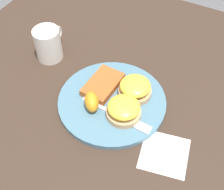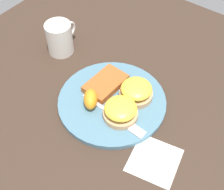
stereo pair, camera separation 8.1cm
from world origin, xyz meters
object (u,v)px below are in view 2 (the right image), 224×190
(hashbrown_patty, at_px, (106,84))
(cup, at_px, (60,38))
(sandwich_benedict_right, at_px, (136,91))
(sandwich_benedict_left, at_px, (121,111))
(fork, at_px, (117,117))
(orange_wedge, at_px, (91,99))

(hashbrown_patty, distance_m, cup, 0.21)
(sandwich_benedict_right, xyz_separation_m, hashbrown_patty, (-0.02, 0.09, -0.01))
(hashbrown_patty, bearing_deg, cup, 77.53)
(sandwich_benedict_left, height_order, sandwich_benedict_right, same)
(fork, bearing_deg, sandwich_benedict_left, -22.04)
(hashbrown_patty, xyz_separation_m, orange_wedge, (-0.07, -0.01, 0.01))
(sandwich_benedict_left, bearing_deg, hashbrown_patty, 57.53)
(sandwich_benedict_left, height_order, orange_wedge, sandwich_benedict_left)
(sandwich_benedict_right, bearing_deg, cup, 84.67)
(sandwich_benedict_left, height_order, fork, sandwich_benedict_left)
(fork, height_order, cup, cup)
(sandwich_benedict_right, xyz_separation_m, cup, (0.03, 0.29, 0.01))
(sandwich_benedict_right, bearing_deg, fork, -179.62)
(sandwich_benedict_right, distance_m, hashbrown_patty, 0.09)
(sandwich_benedict_left, height_order, hashbrown_patty, sandwich_benedict_left)
(orange_wedge, bearing_deg, hashbrown_patty, 6.57)
(sandwich_benedict_left, distance_m, hashbrown_patty, 0.11)
(sandwich_benedict_left, bearing_deg, fork, 157.96)
(orange_wedge, bearing_deg, sandwich_benedict_right, -40.24)
(orange_wedge, bearing_deg, cup, 60.96)
(sandwich_benedict_right, distance_m, fork, 0.09)
(sandwich_benedict_left, distance_m, orange_wedge, 0.08)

